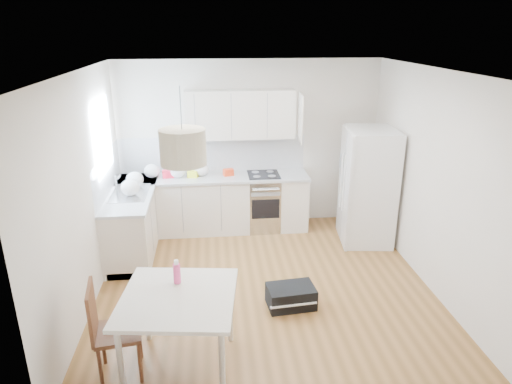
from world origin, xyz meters
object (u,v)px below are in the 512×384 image
Objects in this scene: gym_bag at (291,296)px; dining_table at (178,305)px; dining_chair at (118,330)px; refrigerator at (368,186)px.

dining_table is at bearing -148.29° from gym_bag.
dining_chair is at bearing -173.05° from dining_table.
dining_table is 2.10× the size of gym_bag.
refrigerator is at bearing 51.51° from dining_table.
dining_table is 1.19× the size of dining_chair.
refrigerator is at bearing 43.51° from gym_bag.
dining_table is 0.62m from dining_chair.
refrigerator is 1.79× the size of dining_chair.
dining_chair is at bearing -134.64° from refrigerator.
dining_table is 1.67m from gym_bag.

